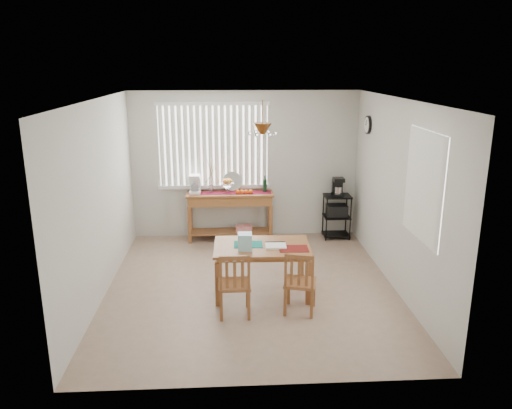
{
  "coord_description": "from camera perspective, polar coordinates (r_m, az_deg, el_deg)",
  "views": [
    {
      "loc": [
        -0.3,
        -6.45,
        3.03
      ],
      "look_at": [
        0.1,
        0.55,
        1.05
      ],
      "focal_mm": 35.0,
      "sensor_mm": 36.0,
      "label": 1
    }
  ],
  "objects": [
    {
      "name": "dining_table",
      "position": [
        6.73,
        0.68,
        -5.34
      ],
      "size": [
        1.3,
        0.85,
        0.69
      ],
      "color": "#935B31",
      "rests_on": "ground"
    },
    {
      "name": "sideboard_items",
      "position": [
        8.73,
        -4.53,
        2.17
      ],
      "size": [
        1.44,
        0.36,
        0.65
      ],
      "color": "maroon",
      "rests_on": "sideboard"
    },
    {
      "name": "ground",
      "position": [
        7.14,
        -0.56,
        -9.4
      ],
      "size": [
        4.0,
        4.5,
        0.01
      ],
      "primitive_type": "cube",
      "color": "tan"
    },
    {
      "name": "cart_items",
      "position": [
        8.93,
        9.33,
        1.98
      ],
      "size": [
        0.19,
        0.22,
        0.32
      ],
      "color": "black",
      "rests_on": "wire_cart"
    },
    {
      "name": "room_shell",
      "position": [
        6.61,
        -0.58,
        4.08
      ],
      "size": [
        4.2,
        4.7,
        2.7
      ],
      "color": "beige",
      "rests_on": "ground"
    },
    {
      "name": "sideboard",
      "position": [
        8.8,
        -2.92,
        -0.01
      ],
      "size": [
        1.52,
        0.43,
        0.85
      ],
      "color": "#935B31",
      "rests_on": "ground"
    },
    {
      "name": "wire_cart",
      "position": [
        9.04,
        9.21,
        -0.88
      ],
      "size": [
        0.46,
        0.37,
        0.79
      ],
      "color": "black",
      "rests_on": "ground"
    },
    {
      "name": "chair_right",
      "position": [
        6.3,
        5.04,
        -8.9
      ],
      "size": [
        0.47,
        0.47,
        0.83
      ],
      "color": "#935B31",
      "rests_on": "ground"
    },
    {
      "name": "chair_left",
      "position": [
        6.21,
        -2.47,
        -9.14
      ],
      "size": [
        0.4,
        0.4,
        0.85
      ],
      "color": "#935B31",
      "rests_on": "ground"
    },
    {
      "name": "table_items",
      "position": [
        6.56,
        -0.37,
        -4.39
      ],
      "size": [
        0.98,
        0.48,
        0.22
      ],
      "color": "#167E72",
      "rests_on": "dining_table"
    }
  ]
}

